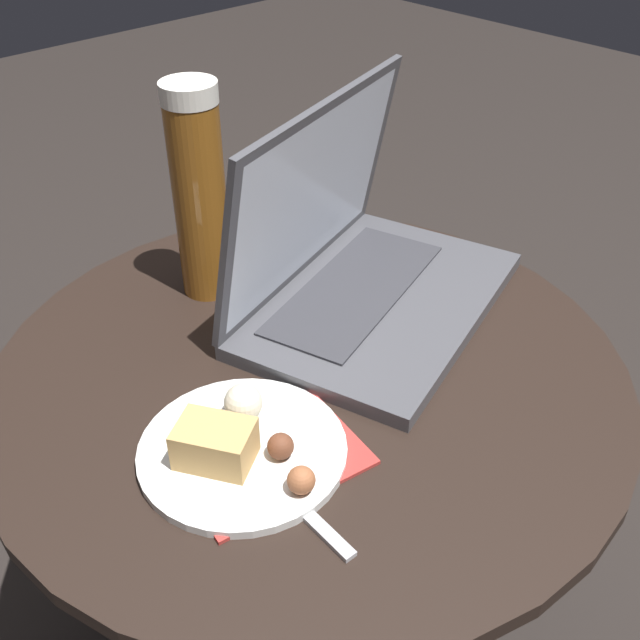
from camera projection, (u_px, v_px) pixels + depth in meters
ground_plane at (312, 630)px, 1.11m from camera, size 6.00×6.00×0.00m
table at (310, 447)px, 0.89m from camera, size 0.69×0.69×0.51m
napkin at (271, 460)px, 0.70m from camera, size 0.19×0.15×0.00m
laptop at (358, 266)px, 0.88m from camera, size 0.40×0.33×0.24m
beer_glass at (199, 194)px, 0.86m from camera, size 0.06×0.06×0.26m
snack_plate at (239, 445)px, 0.70m from camera, size 0.20×0.20×0.05m
fork at (273, 481)px, 0.67m from camera, size 0.03×0.18×0.00m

